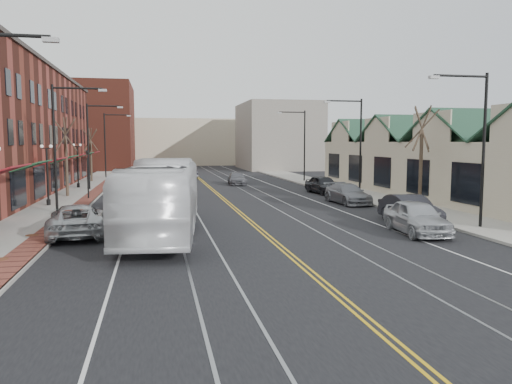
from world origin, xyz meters
name	(u,v)px	position (x,y,z in m)	size (l,w,h in m)	color
ground	(305,268)	(0.00, 0.00, 0.00)	(160.00, 160.00, 0.00)	black
sidewalk_left	(61,206)	(-12.00, 20.00, 0.07)	(4.00, 120.00, 0.15)	gray
sidewalk_right	(375,198)	(12.00, 20.00, 0.07)	(4.00, 120.00, 0.15)	gray
building_right	(444,170)	(18.00, 20.00, 2.30)	(8.00, 36.00, 4.60)	#BDAE91
backdrop_left	(89,127)	(-16.00, 70.00, 7.00)	(14.00, 18.00, 14.00)	maroon
backdrop_mid	(182,142)	(0.00, 85.00, 4.50)	(22.00, 14.00, 9.00)	#BDAE91
backdrop_right	(278,136)	(15.00, 65.00, 5.50)	(12.00, 16.00, 11.00)	slate
streetlight_l_1	(62,135)	(-11.05, 16.00, 5.03)	(3.33, 0.25, 8.00)	black
streetlight_l_2	(93,137)	(-11.05, 32.00, 5.03)	(3.33, 0.25, 8.00)	black
streetlight_l_3	(109,138)	(-11.05, 48.00, 5.03)	(3.33, 0.25, 8.00)	black
streetlight_r_0	(477,134)	(11.05, 6.00, 5.03)	(3.33, 0.25, 8.00)	black
streetlight_r_1	(356,137)	(11.05, 22.00, 5.03)	(3.33, 0.25, 8.00)	black
streetlight_r_2	(301,138)	(11.05, 38.00, 5.03)	(3.33, 0.25, 8.00)	black
lamppost_l_2	(48,176)	(-12.80, 20.00, 2.20)	(0.84, 0.28, 4.27)	black
lamppost_l_3	(78,166)	(-12.80, 34.00, 2.20)	(0.84, 0.28, 4.27)	black
tree_left_near	(66,155)	(-12.50, 26.00, 3.51)	(1.78, 1.37, 6.48)	#382B21
tree_left_far	(91,154)	(-12.50, 42.00, 3.28)	(1.66, 1.28, 6.02)	#382B21
tree_right_mid	(421,154)	(12.50, 14.00, 3.75)	(1.90, 1.46, 6.93)	#382B21
manhole_mid	(0,259)	(-11.20, 3.00, 0.16)	(0.60, 0.60, 0.02)	#592D19
manhole_far	(32,235)	(-11.20, 8.00, 0.16)	(0.60, 0.60, 0.02)	#592D19
traffic_signal	(88,171)	(-10.60, 24.00, 2.35)	(0.18, 0.15, 3.80)	black
transit_bus	(163,197)	(-5.00, 7.88, 1.86)	(3.12, 13.35, 3.72)	white
parked_suv	(77,220)	(-9.16, 8.27, 0.79)	(2.61, 5.67, 1.57)	silver
parked_car_a	(417,217)	(7.50, 5.47, 0.85)	(2.00, 4.98, 1.70)	#ACAEB3
parked_car_b	(410,210)	(8.69, 8.32, 0.81)	(1.72, 4.93, 1.62)	#222227
parked_car_c	(348,194)	(8.71, 17.69, 0.75)	(2.09, 5.13, 1.49)	slate
parked_car_d	(323,185)	(9.30, 24.91, 0.81)	(1.91, 4.75, 1.62)	black
distant_car_left	(190,173)	(-1.11, 45.56, 0.69)	(1.46, 4.20, 1.38)	black
distant_car_right	(237,179)	(3.24, 35.64, 0.66)	(1.84, 4.53, 1.31)	#58585E
distant_car_far	(146,168)	(-6.74, 56.91, 0.80)	(1.89, 4.70, 1.60)	silver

